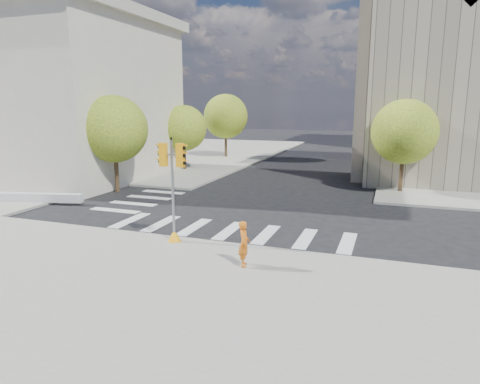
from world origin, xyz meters
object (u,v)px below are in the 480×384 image
(lamp_far, at_px, (407,117))
(lamp_near, at_px, (411,122))
(planter_wall, at_px, (33,197))
(photographer, at_px, (244,244))
(traffic_signal, at_px, (173,199))

(lamp_far, bearing_deg, lamp_near, -90.00)
(lamp_near, height_order, planter_wall, lamp_near)
(lamp_near, distance_m, photographer, 21.44)
(lamp_far, distance_m, photographer, 34.99)
(lamp_far, height_order, planter_wall, lamp_far)
(lamp_near, bearing_deg, planter_wall, -144.89)
(photographer, relative_size, planter_wall, 0.27)
(lamp_near, relative_size, planter_wall, 1.35)
(traffic_signal, bearing_deg, photographer, -25.80)
(photographer, distance_m, planter_wall, 16.12)
(planter_wall, bearing_deg, lamp_near, 20.59)
(photographer, xyz_separation_m, planter_wall, (-15.13, 5.54, -0.57))
(lamp_far, bearing_deg, traffic_signal, -106.30)
(lamp_far, xyz_separation_m, planter_wall, (-21.00, -28.77, -4.18))
(lamp_far, height_order, photographer, lamp_far)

